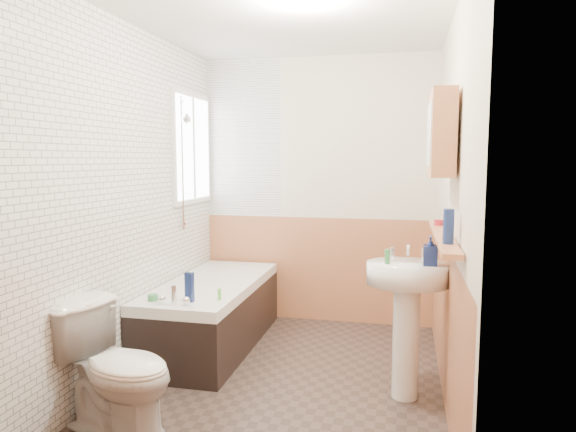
{
  "coord_description": "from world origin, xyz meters",
  "views": [
    {
      "loc": [
        0.81,
        -3.4,
        1.56
      ],
      "look_at": [
        0.0,
        0.15,
        1.15
      ],
      "focal_mm": 32.0,
      "sensor_mm": 36.0,
      "label": 1
    }
  ],
  "objects_px": {
    "toilet": "(116,370)",
    "medicine_cabinet": "(441,134)",
    "sink": "(407,302)",
    "bathtub": "(212,312)",
    "pine_shelf": "(443,236)"
  },
  "relations": [
    {
      "from": "toilet",
      "to": "medicine_cabinet",
      "type": "bearing_deg",
      "value": -50.86
    },
    {
      "from": "sink",
      "to": "medicine_cabinet",
      "type": "relative_size",
      "value": 1.82
    },
    {
      "from": "sink",
      "to": "bathtub",
      "type": "bearing_deg",
      "value": 153.83
    },
    {
      "from": "bathtub",
      "to": "toilet",
      "type": "relative_size",
      "value": 2.19
    },
    {
      "from": "pine_shelf",
      "to": "medicine_cabinet",
      "type": "bearing_deg",
      "value": 148.45
    },
    {
      "from": "sink",
      "to": "pine_shelf",
      "type": "height_order",
      "value": "pine_shelf"
    },
    {
      "from": "bathtub",
      "to": "toilet",
      "type": "bearing_deg",
      "value": -91.22
    },
    {
      "from": "bathtub",
      "to": "medicine_cabinet",
      "type": "distance_m",
      "value": 2.35
    },
    {
      "from": "medicine_cabinet",
      "to": "sink",
      "type": "bearing_deg",
      "value": 149.6
    },
    {
      "from": "bathtub",
      "to": "sink",
      "type": "distance_m",
      "value": 1.72
    },
    {
      "from": "pine_shelf",
      "to": "medicine_cabinet",
      "type": "xyz_separation_m",
      "value": [
        -0.03,
        0.02,
        0.61
      ]
    },
    {
      "from": "toilet",
      "to": "pine_shelf",
      "type": "xyz_separation_m",
      "value": [
        1.8,
        0.69,
        0.73
      ]
    },
    {
      "from": "sink",
      "to": "pine_shelf",
      "type": "bearing_deg",
      "value": -35.74
    },
    {
      "from": "bathtub",
      "to": "toilet",
      "type": "distance_m",
      "value": 1.41
    },
    {
      "from": "toilet",
      "to": "sink",
      "type": "height_order",
      "value": "sink"
    }
  ]
}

